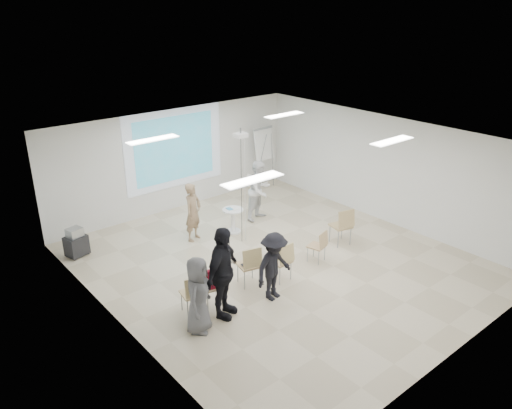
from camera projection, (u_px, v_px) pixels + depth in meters
floor at (277, 264)px, 12.04m from camera, size 8.00×9.00×0.10m
ceiling at (280, 139)px, 10.86m from camera, size 8.00×9.00×0.10m
wall_back at (174, 160)px, 14.67m from camera, size 8.00×0.10×3.00m
wall_left at (113, 259)px, 9.04m from camera, size 0.10×9.00×3.00m
wall_right at (386, 169)px, 13.85m from camera, size 0.10×9.00×3.00m
projection_halo at (175, 148)px, 14.49m from camera, size 3.20×0.01×2.30m
projection_image at (175, 149)px, 14.48m from camera, size 2.60×0.01×1.90m
pedestal_table at (233, 219)px, 13.42m from camera, size 0.61×0.61×0.70m
player_left at (193, 208)px, 12.84m from camera, size 0.76×0.65×1.76m
player_right at (260, 187)px, 14.07m from camera, size 1.05×0.91×1.91m
controller_left at (193, 194)px, 13.02m from camera, size 0.08×0.12×0.04m
controller_right at (249, 175)px, 14.01m from camera, size 0.06×0.12×0.04m
chair_far_left at (193, 292)px, 9.84m from camera, size 0.49×0.52×0.88m
chair_left_mid at (213, 285)px, 10.13m from camera, size 0.47×0.50×0.83m
chair_left_inner at (250, 263)px, 10.82m from camera, size 0.55×0.57×0.95m
chair_center at (283, 259)px, 11.03m from camera, size 0.45×0.48×0.92m
chair_right_inner at (319, 244)px, 11.86m from camera, size 0.46×0.49×0.80m
chair_right_far at (343, 224)px, 12.64m from camera, size 0.57×0.60×1.01m
red_jacket at (217, 278)px, 9.95m from camera, size 0.45×0.19×0.42m
laptop at (248, 263)px, 10.93m from camera, size 0.40×0.33×0.03m
audience_left at (222, 267)px, 9.58m from camera, size 1.49×1.27×2.20m
audience_mid at (274, 262)px, 10.26m from camera, size 1.19×0.77×1.71m
audience_outer at (198, 291)px, 9.24m from camera, size 1.00×0.95×1.72m
flipchart_easel at (264, 144)px, 16.12m from camera, size 0.90×0.68×2.07m
av_cart at (76, 243)px, 12.20m from camera, size 0.57×0.50×0.74m
ceiling_projector at (241, 141)px, 12.11m from camera, size 0.30×0.25×3.00m
fluor_panel_nw at (153, 139)px, 11.12m from camera, size 1.20×0.30×0.02m
fluor_panel_ne at (284, 115)px, 13.49m from camera, size 1.20×0.30×0.02m
fluor_panel_sw at (253, 180)px, 8.64m from camera, size 1.20×0.30×0.02m
fluor_panel_se at (392, 141)px, 11.01m from camera, size 1.20×0.30×0.02m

